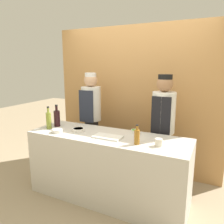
{
  "coord_description": "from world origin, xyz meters",
  "views": [
    {
      "loc": [
        1.24,
        -2.4,
        1.77
      ],
      "look_at": [
        0.0,
        0.14,
        1.17
      ],
      "focal_mm": 35.0,
      "sensor_mm": 36.0,
      "label": 1
    }
  ],
  "objects": [
    {
      "name": "bottle_amber",
      "position": [
        0.46,
        -0.14,
        0.98
      ],
      "size": [
        0.06,
        0.06,
        0.23
      ],
      "color": "#9E661E",
      "rests_on": "counter"
    },
    {
      "name": "cutting_board",
      "position": [
        0.05,
        -0.09,
        0.9
      ],
      "size": [
        0.36,
        0.2,
        0.02
      ],
      "color": "white",
      "rests_on": "counter"
    },
    {
      "name": "chef_right",
      "position": [
        0.59,
        0.56,
        0.92
      ],
      "size": [
        0.32,
        0.32,
        1.66
      ],
      "color": "#28282D",
      "rests_on": "ground_plane"
    },
    {
      "name": "cabinet_wall",
      "position": [
        0.0,
        1.05,
        1.2
      ],
      "size": [
        2.84,
        0.18,
        2.4
      ],
      "color": "#B7844C",
      "rests_on": "ground_plane"
    },
    {
      "name": "chef_left",
      "position": [
        -0.59,
        0.56,
        0.92
      ],
      "size": [
        0.31,
        0.31,
        1.66
      ],
      "color": "#28282D",
      "rests_on": "ground_plane"
    },
    {
      "name": "sauce_bowl_brown",
      "position": [
        -0.43,
        -0.02,
        0.91
      ],
      "size": [
        0.17,
        0.17,
        0.04
      ],
      "color": "white",
      "rests_on": "counter"
    },
    {
      "name": "cup_cream",
      "position": [
        0.7,
        -0.1,
        0.93
      ],
      "size": [
        0.08,
        0.08,
        0.09
      ],
      "color": "silver",
      "rests_on": "counter"
    },
    {
      "name": "bottle_oil",
      "position": [
        -0.89,
        -0.1,
        1.01
      ],
      "size": [
        0.07,
        0.07,
        0.32
      ],
      "color": "olive",
      "rests_on": "counter"
    },
    {
      "name": "sauce_bowl_green",
      "position": [
        0.3,
        0.23,
        0.92
      ],
      "size": [
        0.11,
        0.11,
        0.05
      ],
      "color": "white",
      "rests_on": "counter"
    },
    {
      "name": "bottle_wine",
      "position": [
        -0.86,
        0.05,
        1.02
      ],
      "size": [
        0.09,
        0.09,
        0.32
      ],
      "color": "black",
      "rests_on": "counter"
    },
    {
      "name": "ground_plane",
      "position": [
        0.0,
        0.0,
        0.0
      ],
      "size": [
        14.0,
        14.0,
        0.0
      ],
      "primitive_type": "plane",
      "color": "tan"
    },
    {
      "name": "counter",
      "position": [
        0.0,
        0.0,
        0.44
      ],
      "size": [
        2.11,
        0.69,
        0.89
      ],
      "color": "beige",
      "rests_on": "ground_plane"
    },
    {
      "name": "sauce_bowl_purple",
      "position": [
        -0.66,
        -0.19,
        0.91
      ],
      "size": [
        0.14,
        0.14,
        0.05
      ],
      "color": "white",
      "rests_on": "counter"
    }
  ]
}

